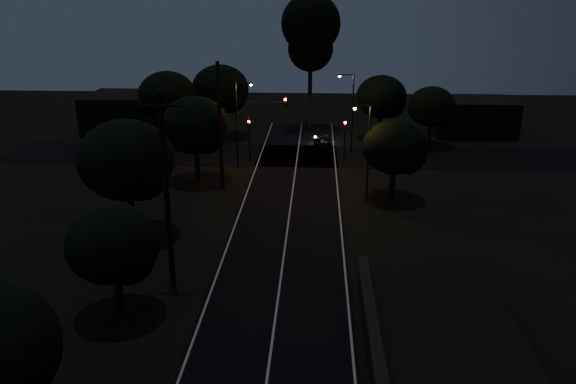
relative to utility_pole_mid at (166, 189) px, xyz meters
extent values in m
cube|color=black|center=(6.00, 7.00, -5.73)|extent=(8.00, 70.00, 0.02)
cube|color=black|center=(6.00, 27.00, -5.73)|extent=(60.00, 8.00, 0.02)
cube|color=beige|center=(6.00, 7.00, -5.71)|extent=(0.12, 70.00, 0.01)
cube|color=beige|center=(2.25, 7.00, -5.71)|extent=(0.12, 70.00, 0.01)
cube|color=beige|center=(9.75, 7.00, -5.71)|extent=(0.12, 70.00, 0.01)
cylinder|color=black|center=(0.00, 0.00, -0.24)|extent=(0.30, 0.30, 11.00)
cube|color=black|center=(0.00, 0.00, 4.46)|extent=(2.20, 0.12, 0.12)
cube|color=black|center=(0.00, 0.00, 3.66)|extent=(1.80, 0.12, 0.12)
cylinder|color=black|center=(0.00, 17.00, -0.49)|extent=(0.30, 0.30, 10.50)
cube|color=black|center=(0.00, 17.00, 3.96)|extent=(2.20, 0.12, 0.12)
cube|color=black|center=(0.00, 17.00, 3.16)|extent=(1.80, 0.12, 0.12)
cylinder|color=black|center=(-2.00, -3.00, -4.65)|extent=(0.44, 0.44, 2.17)
ellipsoid|color=black|center=(-2.00, -3.00, -1.84)|extent=(4.61, 4.61, 3.92)
sphere|color=black|center=(-1.19, -3.46, -2.30)|extent=(2.77, 2.77, 2.77)
cylinder|color=black|center=(-4.50, 7.00, -4.29)|extent=(0.44, 0.44, 2.90)
ellipsoid|color=black|center=(-4.50, 7.00, -0.49)|extent=(6.26, 6.26, 5.32)
sphere|color=black|center=(-3.40, 6.37, -1.12)|extent=(3.76, 3.76, 3.76)
cylinder|color=black|center=(-2.50, 19.00, -4.38)|extent=(0.44, 0.44, 2.72)
ellipsoid|color=black|center=(-2.50, 19.00, -0.85)|extent=(5.79, 5.79, 4.92)
sphere|color=black|center=(-1.49, 18.42, -1.43)|extent=(3.48, 3.48, 3.48)
cylinder|color=black|center=(-3.00, 35.00, -4.25)|extent=(0.44, 0.44, 2.98)
ellipsoid|color=black|center=(-3.00, 35.00, -0.36)|extent=(6.40, 6.40, 5.44)
sphere|color=black|center=(-1.88, 34.36, -0.99)|extent=(3.84, 3.84, 3.84)
cylinder|color=black|center=(-8.00, 31.00, -4.27)|extent=(0.44, 0.44, 2.93)
ellipsoid|color=black|center=(-8.00, 31.00, -0.49)|extent=(6.17, 6.17, 5.25)
sphere|color=black|center=(-6.92, 30.38, -1.11)|extent=(3.70, 3.70, 3.70)
cylinder|color=black|center=(15.00, 35.00, -4.44)|extent=(0.44, 0.44, 2.59)
ellipsoid|color=black|center=(15.00, 35.00, -1.05)|extent=(5.58, 5.58, 4.74)
sphere|color=black|center=(15.98, 34.44, -1.61)|extent=(3.35, 3.35, 3.35)
cylinder|color=black|center=(20.00, 32.00, -4.57)|extent=(0.44, 0.44, 2.34)
ellipsoid|color=black|center=(20.00, 32.00, -1.52)|extent=(5.00, 5.00, 4.25)
sphere|color=black|center=(20.87, 31.50, -2.02)|extent=(3.00, 3.00, 3.00)
cylinder|color=black|center=(14.00, 15.00, -4.55)|extent=(0.44, 0.44, 2.37)
ellipsoid|color=black|center=(14.00, 15.00, -1.49)|extent=(5.03, 5.03, 4.27)
sphere|color=black|center=(14.88, 14.50, -1.99)|extent=(3.02, 3.02, 3.02)
cylinder|color=black|center=(7.00, 40.00, -1.43)|extent=(0.50, 0.50, 8.61)
sphere|color=black|center=(7.00, 40.00, 6.47)|extent=(6.89, 6.89, 6.89)
sphere|color=black|center=(7.00, 40.00, 3.66)|extent=(5.32, 5.32, 5.32)
cube|color=black|center=(-14.00, 37.00, -3.54)|extent=(10.00, 8.00, 4.40)
cube|color=black|center=(26.00, 38.00, -3.74)|extent=(9.00, 7.00, 4.00)
cylinder|color=black|center=(1.40, 25.00, -4.14)|extent=(0.12, 0.12, 3.20)
cube|color=black|center=(1.40, 25.00, -2.09)|extent=(0.28, 0.22, 0.90)
sphere|color=#FF0705|center=(1.40, 24.87, -1.79)|extent=(0.22, 0.22, 0.22)
cylinder|color=black|center=(10.60, 25.00, -4.14)|extent=(0.12, 0.12, 3.20)
cube|color=black|center=(10.60, 25.00, -2.09)|extent=(0.28, 0.22, 0.90)
sphere|color=#FF0705|center=(10.60, 24.87, -1.79)|extent=(0.22, 0.22, 0.22)
cylinder|color=black|center=(1.40, 25.00, -3.24)|extent=(0.12, 0.12, 5.00)
cube|color=black|center=(4.90, 25.00, 0.06)|extent=(0.28, 0.22, 0.90)
sphere|color=#FF0705|center=(4.90, 24.87, 0.36)|extent=(0.22, 0.22, 0.22)
cube|color=black|center=(3.15, 25.00, 0.06)|extent=(3.50, 0.08, 0.08)
cylinder|color=black|center=(0.50, 23.00, -1.74)|extent=(0.16, 0.16, 8.00)
cube|color=black|center=(1.20, 23.00, 2.16)|extent=(1.40, 0.10, 0.10)
cube|color=black|center=(1.90, 23.00, 2.11)|extent=(0.35, 0.22, 0.12)
sphere|color=orange|center=(1.90, 23.00, 2.01)|extent=(0.26, 0.26, 0.26)
cylinder|color=black|center=(11.50, 29.00, -1.74)|extent=(0.16, 0.16, 8.00)
cube|color=black|center=(10.80, 29.00, 2.16)|extent=(1.40, 0.10, 0.10)
cube|color=black|center=(10.10, 29.00, 2.11)|extent=(0.35, 0.22, 0.12)
sphere|color=orange|center=(10.10, 29.00, 2.01)|extent=(0.26, 0.26, 0.26)
cylinder|color=black|center=(12.00, 15.00, -1.99)|extent=(0.16, 0.16, 7.50)
cube|color=black|center=(11.40, 15.00, 1.66)|extent=(1.20, 0.10, 0.10)
cube|color=black|center=(10.80, 15.00, 1.61)|extent=(0.35, 0.22, 0.12)
sphere|color=orange|center=(10.80, 15.00, 1.51)|extent=(0.26, 0.26, 0.26)
imported|color=black|center=(8.60, 30.55, -5.08)|extent=(2.06, 4.05, 1.32)
camera|label=1|loc=(7.95, -27.67, 9.80)|focal=35.00mm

